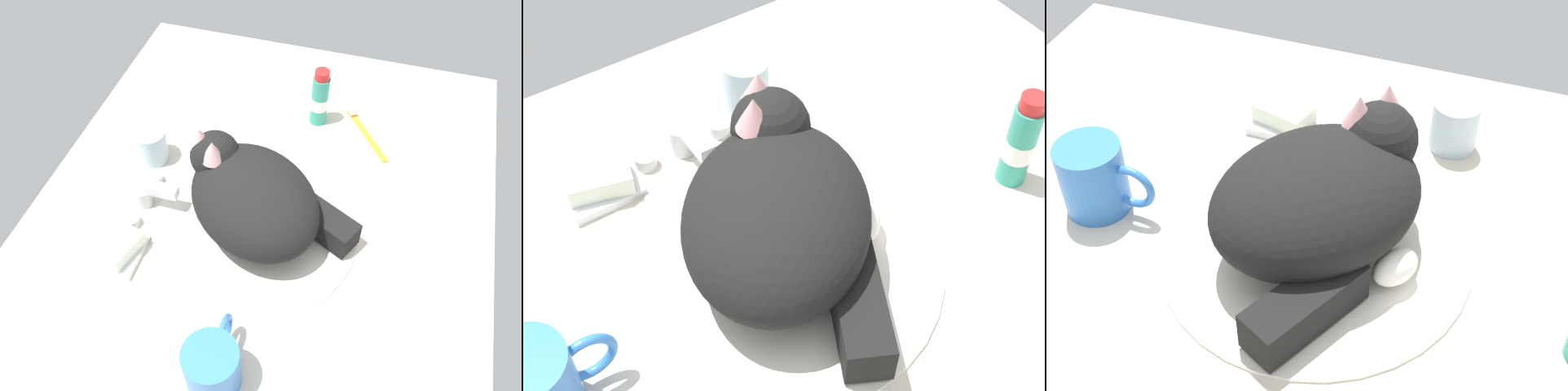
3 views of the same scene
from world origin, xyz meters
TOP-DOWN VIEW (x-y plane):
  - ground_plane at (0.00, 0.00)cm, footprint 110.00×82.50cm
  - sink_basin at (0.00, 0.00)cm, footprint 36.55×36.55cm
  - faucet at (0.00, 20.38)cm, footprint 13.17×8.95cm
  - cat at (0.71, 0.44)cm, footprint 30.82×34.21cm
  - coffee_mug at (-27.47, -2.03)cm, footprint 12.36×8.06cm
  - rinse_cup at (11.00, 24.20)cm, footprint 6.25×6.25cm
  - soap_dish at (-11.67, 20.07)cm, footprint 9.00×6.40cm
  - soap_bar at (-11.67, 20.07)cm, footprint 8.52×6.59cm
  - toothpaste_bottle at (30.53, -4.77)cm, footprint 3.60×3.60cm

SIDE VIEW (x-z plane):
  - ground_plane at x=0.00cm, z-range -3.00..0.00cm
  - sink_basin at x=0.00cm, z-range 0.00..0.93cm
  - soap_dish at x=-11.67cm, z-range 0.00..1.20cm
  - faucet at x=0.00cm, z-range -0.49..5.45cm
  - soap_bar at x=-11.67cm, z-range 1.20..3.84cm
  - rinse_cup at x=11.00cm, z-range 0.00..7.00cm
  - coffee_mug at x=-27.47cm, z-range 0.00..9.30cm
  - toothpaste_bottle at x=30.53cm, z-range -0.46..12.44cm
  - cat at x=0.71cm, z-range -0.14..16.30cm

